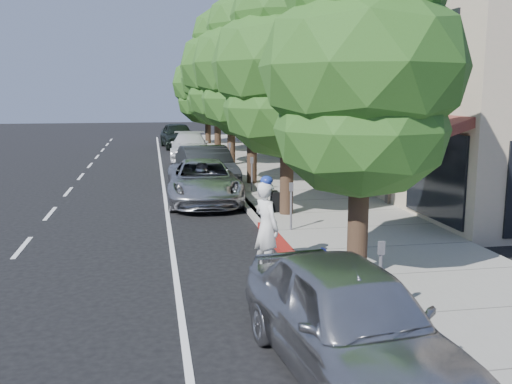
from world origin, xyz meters
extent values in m
plane|color=black|center=(0.00, 0.00, 0.00)|extent=(120.00, 120.00, 0.00)
cube|color=gray|center=(2.30, 8.00, 0.07)|extent=(4.60, 56.00, 0.15)
cube|color=#9E998E|center=(0.00, 8.00, 0.07)|extent=(0.30, 56.00, 0.15)
cube|color=maroon|center=(0.00, 1.00, 0.07)|extent=(0.32, 4.00, 0.15)
cube|color=tan|center=(9.60, 18.00, 3.50)|extent=(10.00, 36.00, 7.00)
cylinder|color=black|center=(0.90, -2.00, 1.19)|extent=(0.40, 0.40, 2.38)
ellipsoid|color=#2A5519|center=(0.90, -2.00, 3.06)|extent=(3.34, 3.34, 2.67)
ellipsoid|color=#2A5519|center=(0.90, -2.00, 4.21)|extent=(3.93, 3.93, 3.15)
cylinder|color=black|center=(0.90, 4.00, 1.29)|extent=(0.40, 0.40, 2.57)
ellipsoid|color=#2A5519|center=(0.90, 4.00, 3.31)|extent=(3.81, 3.81, 3.05)
ellipsoid|color=#2A5519|center=(0.90, 4.00, 4.56)|extent=(4.48, 4.48, 3.58)
ellipsoid|color=#2A5519|center=(0.90, 4.00, 5.88)|extent=(3.36, 3.36, 2.69)
cylinder|color=black|center=(0.90, 10.00, 1.36)|extent=(0.40, 0.40, 2.72)
ellipsoid|color=#2A5519|center=(0.90, 10.00, 3.50)|extent=(4.05, 4.05, 3.24)
ellipsoid|color=#2A5519|center=(0.90, 10.00, 4.82)|extent=(4.76, 4.76, 3.81)
ellipsoid|color=#2A5519|center=(0.90, 10.00, 6.23)|extent=(3.57, 3.57, 2.86)
cylinder|color=black|center=(0.90, 16.00, 1.41)|extent=(0.40, 0.40, 2.82)
ellipsoid|color=#2A5519|center=(0.90, 16.00, 3.62)|extent=(4.34, 4.34, 3.47)
ellipsoid|color=#2A5519|center=(0.90, 16.00, 4.99)|extent=(5.10, 5.10, 4.08)
ellipsoid|color=#2A5519|center=(0.90, 16.00, 6.44)|extent=(3.83, 3.83, 3.06)
cylinder|color=black|center=(0.90, 22.00, 1.28)|extent=(0.40, 0.40, 2.56)
ellipsoid|color=#2A5519|center=(0.90, 22.00, 3.29)|extent=(3.76, 3.76, 3.01)
ellipsoid|color=#2A5519|center=(0.90, 22.00, 4.54)|extent=(4.43, 4.43, 3.54)
ellipsoid|color=#2A5519|center=(0.90, 22.00, 5.85)|extent=(3.32, 3.32, 2.66)
cylinder|color=black|center=(0.90, 28.00, 1.22)|extent=(0.40, 0.40, 2.45)
ellipsoid|color=#2A5519|center=(0.90, 28.00, 3.14)|extent=(4.26, 4.26, 3.41)
ellipsoid|color=#2A5519|center=(0.90, 28.00, 4.33)|extent=(5.01, 5.01, 4.01)
ellipsoid|color=#2A5519|center=(0.90, 28.00, 5.59)|extent=(3.76, 3.76, 3.01)
imported|color=silver|center=(-0.70, -0.93, 0.97)|extent=(0.70, 0.83, 1.93)
imported|color=navy|center=(-0.40, -2.94, 0.47)|extent=(1.89, 0.98, 0.95)
imported|color=#AFAFB4|center=(-1.32, 7.01, 0.73)|extent=(2.56, 5.31, 1.46)
imported|color=black|center=(-0.96, 9.71, 0.82)|extent=(2.21, 5.14, 1.65)
imported|color=silver|center=(-0.95, 19.56, 0.74)|extent=(2.39, 5.24, 1.49)
imported|color=black|center=(-1.30, 26.63, 0.85)|extent=(2.47, 5.18, 1.71)
imported|color=#A7A7AB|center=(-0.50, -5.50, 0.78)|extent=(2.39, 4.78, 1.57)
imported|color=black|center=(3.83, 7.80, 0.98)|extent=(1.02, 0.97, 1.67)
camera|label=1|loc=(-2.99, -12.28, 3.75)|focal=40.00mm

